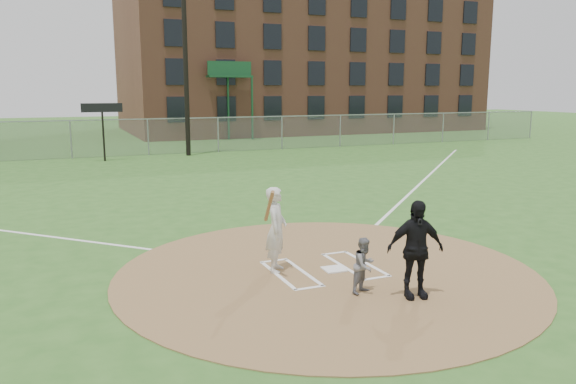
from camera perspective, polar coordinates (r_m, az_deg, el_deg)
name	(u,v)px	position (r m, az deg, el deg)	size (l,w,h in m)	color
ground	(327,272)	(11.40, 3.93, -8.13)	(140.00, 140.00, 0.00)	#2F5F20
dirt_circle	(327,272)	(11.40, 3.94, -8.08)	(8.40, 8.40, 0.02)	olive
home_plate	(334,269)	(11.48, 4.67, -7.82)	(0.42, 0.42, 0.03)	white
foul_line_first	(425,179)	(23.53, 13.74, 1.28)	(0.10, 24.00, 0.01)	white
catcher	(364,265)	(10.18, 7.77, -7.39)	(0.49, 0.38, 1.01)	slate
umpire	(415,249)	(10.02, 12.80, -5.68)	(1.02, 0.42, 1.74)	black
batters_boxes	(323,269)	(11.52, 3.60, -7.79)	(2.08, 1.88, 0.01)	white
batter_at_plate	(276,229)	(11.16, -1.21, -3.80)	(0.70, 1.07, 1.78)	silver
outfield_fence	(148,137)	(32.12, -14.02, 5.46)	(56.08, 0.08, 2.03)	slate
brick_warehouse	(297,45)	(52.13, 0.93, 14.69)	(30.00, 17.17, 15.00)	brown
light_pole	(185,32)	(31.55, -10.46, 15.69)	(1.20, 0.30, 12.22)	black
scoreboard_sign	(102,114)	(29.96, -18.36, 7.54)	(2.00, 0.10, 2.93)	black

